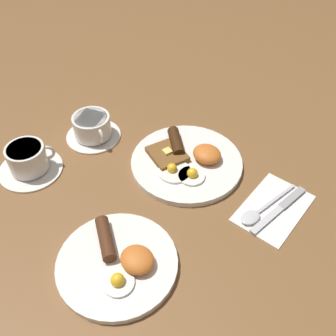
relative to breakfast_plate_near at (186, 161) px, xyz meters
name	(u,v)px	position (x,y,z in m)	size (l,w,h in m)	color
ground_plane	(186,165)	(0.00, 0.00, -0.01)	(3.00, 3.00, 0.00)	brown
breakfast_plate_near	(186,161)	(0.00, 0.00, 0.00)	(0.27, 0.27, 0.05)	white
breakfast_plate_far	(119,262)	(-0.09, 0.30, 0.00)	(0.24, 0.24, 0.05)	white
teacup_near	(92,128)	(0.25, 0.09, 0.02)	(0.14, 0.14, 0.07)	white
teacup_far	(28,161)	(0.26, 0.28, 0.02)	(0.15, 0.15, 0.07)	white
napkin	(273,208)	(-0.23, -0.03, -0.01)	(0.12, 0.18, 0.01)	white
knife	(282,207)	(-0.25, -0.04, -0.01)	(0.03, 0.18, 0.01)	silver
spoon	(256,213)	(-0.22, 0.02, 0.00)	(0.04, 0.18, 0.01)	silver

